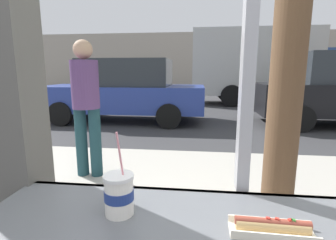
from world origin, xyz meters
TOP-DOWN VIEW (x-y plane):
  - ground_plane at (0.00, 8.00)m, footprint 60.00×60.00m
  - sidewalk_strip at (0.00, 1.60)m, footprint 16.00×2.80m
  - building_facade_far at (0.00, 19.67)m, footprint 28.00×1.20m
  - soda_cup_left at (-0.46, -0.18)m, footprint 0.11×0.11m
  - hotdog_tray_far at (0.04, -0.24)m, footprint 0.26×0.10m
  - parked_car_blue at (-2.32, 6.22)m, footprint 4.67×2.04m
  - box_truck at (2.81, 10.82)m, footprint 6.90×2.44m
  - pedestrian at (-1.51, 1.89)m, footprint 0.32×0.32m

SIDE VIEW (x-z plane):
  - ground_plane at x=0.00m, z-range 0.00..0.00m
  - sidewalk_strip at x=0.00m, z-range 0.00..0.15m
  - parked_car_blue at x=-2.32m, z-range 0.01..1.78m
  - hotdog_tray_far at x=0.04m, z-range 0.92..0.98m
  - soda_cup_left at x=-0.46m, z-range 0.85..1.15m
  - pedestrian at x=-1.51m, z-range 0.27..1.90m
  - box_truck at x=2.81m, z-range 0.12..3.30m
  - building_facade_far at x=0.00m, z-range 0.00..4.39m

